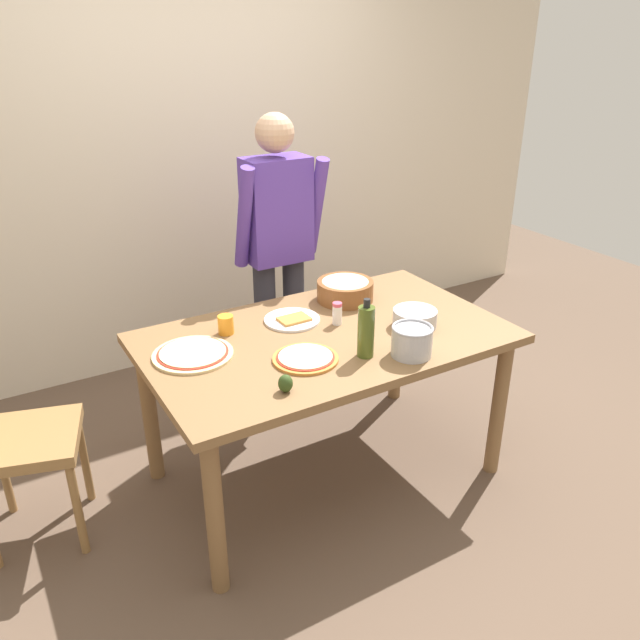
{
  "coord_description": "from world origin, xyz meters",
  "views": [
    {
      "loc": [
        -1.32,
        -2.17,
        2.01
      ],
      "look_at": [
        0.0,
        0.05,
        0.81
      ],
      "focal_mm": 35.8,
      "sensor_mm": 36.0,
      "label": 1
    }
  ],
  "objects_px": {
    "steel_pot": "(412,341)",
    "cup_orange": "(226,325)",
    "avocado": "(285,383)",
    "chair_wooden_left": "(5,429)",
    "mixing_bowl_steel": "(415,318)",
    "person_cook": "(278,244)",
    "pizza_cooked_on_tray": "(305,358)",
    "salt_shaker": "(337,313)",
    "pizza_raw_on_board": "(193,354)",
    "popcorn_bowl": "(345,288)",
    "plate_with_slice": "(292,320)",
    "olive_oil_bottle": "(366,331)",
    "dining_table": "(326,352)"
  },
  "relations": [
    {
      "from": "steel_pot",
      "to": "mixing_bowl_steel",
      "type": "bearing_deg",
      "value": 48.87
    },
    {
      "from": "steel_pot",
      "to": "avocado",
      "type": "bearing_deg",
      "value": 179.19
    },
    {
      "from": "chair_wooden_left",
      "to": "salt_shaker",
      "type": "xyz_separation_m",
      "value": [
        1.42,
        -0.23,
        0.27
      ]
    },
    {
      "from": "dining_table",
      "to": "olive_oil_bottle",
      "type": "relative_size",
      "value": 6.25
    },
    {
      "from": "dining_table",
      "to": "plate_with_slice",
      "type": "bearing_deg",
      "value": 107.52
    },
    {
      "from": "popcorn_bowl",
      "to": "mixing_bowl_steel",
      "type": "bearing_deg",
      "value": -75.62
    },
    {
      "from": "popcorn_bowl",
      "to": "person_cook",
      "type": "bearing_deg",
      "value": 105.02
    },
    {
      "from": "plate_with_slice",
      "to": "avocado",
      "type": "distance_m",
      "value": 0.62
    },
    {
      "from": "avocado",
      "to": "pizza_raw_on_board",
      "type": "bearing_deg",
      "value": 113.95
    },
    {
      "from": "chair_wooden_left",
      "to": "steel_pot",
      "type": "height_order",
      "value": "chair_wooden_left"
    },
    {
      "from": "olive_oil_bottle",
      "to": "salt_shaker",
      "type": "xyz_separation_m",
      "value": [
        0.06,
        0.32,
        -0.06
      ]
    },
    {
      "from": "avocado",
      "to": "popcorn_bowl",
      "type": "bearing_deg",
      "value": 43.16
    },
    {
      "from": "steel_pot",
      "to": "pizza_raw_on_board",
      "type": "bearing_deg",
      "value": 149.84
    },
    {
      "from": "pizza_raw_on_board",
      "to": "steel_pot",
      "type": "height_order",
      "value": "steel_pot"
    },
    {
      "from": "avocado",
      "to": "olive_oil_bottle",
      "type": "bearing_deg",
      "value": 11.27
    },
    {
      "from": "pizza_raw_on_board",
      "to": "olive_oil_bottle",
      "type": "bearing_deg",
      "value": -30.58
    },
    {
      "from": "pizza_cooked_on_tray",
      "to": "salt_shaker",
      "type": "height_order",
      "value": "salt_shaker"
    },
    {
      "from": "dining_table",
      "to": "person_cook",
      "type": "height_order",
      "value": "person_cook"
    },
    {
      "from": "pizza_raw_on_board",
      "to": "cup_orange",
      "type": "height_order",
      "value": "cup_orange"
    },
    {
      "from": "plate_with_slice",
      "to": "mixing_bowl_steel",
      "type": "relative_size",
      "value": 1.3
    },
    {
      "from": "mixing_bowl_steel",
      "to": "person_cook",
      "type": "bearing_deg",
      "value": 104.72
    },
    {
      "from": "person_cook",
      "to": "salt_shaker",
      "type": "bearing_deg",
      "value": -94.72
    },
    {
      "from": "chair_wooden_left",
      "to": "pizza_cooked_on_tray",
      "type": "relative_size",
      "value": 3.48
    },
    {
      "from": "mixing_bowl_steel",
      "to": "avocado",
      "type": "xyz_separation_m",
      "value": [
        -0.77,
        -0.2,
        -0.01
      ]
    },
    {
      "from": "dining_table",
      "to": "steel_pot",
      "type": "distance_m",
      "value": 0.43
    },
    {
      "from": "pizza_cooked_on_tray",
      "to": "salt_shaker",
      "type": "distance_m",
      "value": 0.38
    },
    {
      "from": "dining_table",
      "to": "avocado",
      "type": "height_order",
      "value": "avocado"
    },
    {
      "from": "steel_pot",
      "to": "cup_orange",
      "type": "distance_m",
      "value": 0.82
    },
    {
      "from": "person_cook",
      "to": "olive_oil_bottle",
      "type": "bearing_deg",
      "value": -96.78
    },
    {
      "from": "salt_shaker",
      "to": "steel_pot",
      "type": "bearing_deg",
      "value": -75.74
    },
    {
      "from": "person_cook",
      "to": "avocado",
      "type": "distance_m",
      "value": 1.23
    },
    {
      "from": "chair_wooden_left",
      "to": "olive_oil_bottle",
      "type": "distance_m",
      "value": 1.5
    },
    {
      "from": "pizza_cooked_on_tray",
      "to": "salt_shaker",
      "type": "xyz_separation_m",
      "value": [
        0.3,
        0.23,
        0.04
      ]
    },
    {
      "from": "chair_wooden_left",
      "to": "cup_orange",
      "type": "xyz_separation_m",
      "value": [
        0.94,
        -0.06,
        0.26
      ]
    },
    {
      "from": "avocado",
      "to": "chair_wooden_left",
      "type": "bearing_deg",
      "value": 145.79
    },
    {
      "from": "pizza_cooked_on_tray",
      "to": "plate_with_slice",
      "type": "height_order",
      "value": "plate_with_slice"
    },
    {
      "from": "chair_wooden_left",
      "to": "olive_oil_bottle",
      "type": "xyz_separation_m",
      "value": [
        1.36,
        -0.55,
        0.33
      ]
    },
    {
      "from": "pizza_raw_on_board",
      "to": "steel_pot",
      "type": "distance_m",
      "value": 0.91
    },
    {
      "from": "person_cook",
      "to": "cup_orange",
      "type": "xyz_separation_m",
      "value": [
        -0.53,
        -0.52,
        -0.14
      ]
    },
    {
      "from": "dining_table",
      "to": "pizza_cooked_on_tray",
      "type": "relative_size",
      "value": 5.86
    },
    {
      "from": "dining_table",
      "to": "avocado",
      "type": "xyz_separation_m",
      "value": [
        -0.38,
        -0.34,
        0.13
      ]
    },
    {
      "from": "popcorn_bowl",
      "to": "steel_pot",
      "type": "xyz_separation_m",
      "value": [
        -0.08,
        -0.63,
        0.0
      ]
    },
    {
      "from": "pizza_cooked_on_tray",
      "to": "popcorn_bowl",
      "type": "bearing_deg",
      "value": 42.98
    },
    {
      "from": "chair_wooden_left",
      "to": "avocado",
      "type": "relative_size",
      "value": 13.57
    },
    {
      "from": "avocado",
      "to": "plate_with_slice",
      "type": "bearing_deg",
      "value": 59.26
    },
    {
      "from": "mixing_bowl_steel",
      "to": "salt_shaker",
      "type": "height_order",
      "value": "salt_shaker"
    },
    {
      "from": "chair_wooden_left",
      "to": "plate_with_slice",
      "type": "xyz_separation_m",
      "value": [
        1.26,
        -0.1,
        0.23
      ]
    },
    {
      "from": "chair_wooden_left",
      "to": "salt_shaker",
      "type": "relative_size",
      "value": 8.96
    },
    {
      "from": "pizza_cooked_on_tray",
      "to": "dining_table",
      "type": "bearing_deg",
      "value": 39.72
    },
    {
      "from": "pizza_cooked_on_tray",
      "to": "cup_orange",
      "type": "height_order",
      "value": "cup_orange"
    }
  ]
}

